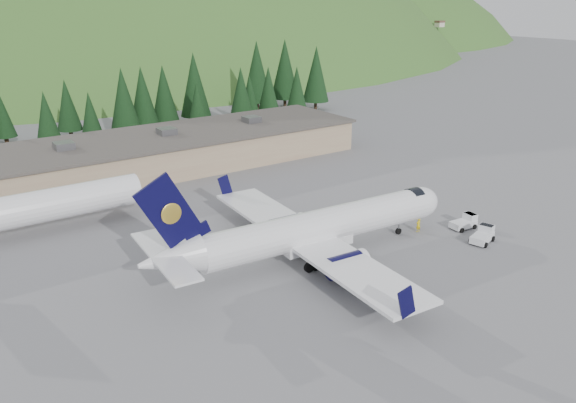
# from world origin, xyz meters

# --- Properties ---
(ground) EXTENTS (600.00, 600.00, 0.00)m
(ground) POSITION_xyz_m (0.00, 0.00, 0.00)
(ground) COLOR slate
(airliner) EXTENTS (34.25, 32.13, 11.36)m
(airliner) POSITION_xyz_m (-1.00, 0.07, 3.03)
(airliner) COLOR white
(airliner) RESTS_ON ground
(second_airliner) EXTENTS (27.50, 11.00, 10.05)m
(second_airliner) POSITION_xyz_m (-24.92, 22.00, 3.32)
(second_airliner) COLOR white
(second_airliner) RESTS_ON ground
(baggage_tug_a) EXTENTS (3.48, 2.60, 1.69)m
(baggage_tug_a) POSITION_xyz_m (16.27, -7.31, 0.76)
(baggage_tug_a) COLOR silver
(baggage_tug_a) RESTS_ON ground
(baggage_tug_b) EXTENTS (3.15, 2.04, 1.62)m
(baggage_tug_b) POSITION_xyz_m (17.73, -3.76, 0.72)
(baggage_tug_b) COLOR silver
(baggage_tug_b) RESTS_ON ground
(terminal_building) EXTENTS (71.00, 17.00, 6.10)m
(terminal_building) POSITION_xyz_m (-5.01, 38.00, 2.62)
(terminal_building) COLOR #997B60
(terminal_building) RESTS_ON ground
(ramp_worker) EXTENTS (0.62, 0.42, 1.66)m
(ramp_worker) POSITION_xyz_m (12.54, -1.48, 0.83)
(ramp_worker) COLOR yellow
(ramp_worker) RESTS_ON ground
(tree_line) EXTENTS (112.10, 19.61, 14.32)m
(tree_line) POSITION_xyz_m (-2.99, 61.34, 7.40)
(tree_line) COLOR black
(tree_line) RESTS_ON ground
(hills) EXTENTS (614.00, 330.00, 300.00)m
(hills) POSITION_xyz_m (53.34, 207.38, -82.80)
(hills) COLOR #32531C
(hills) RESTS_ON ground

